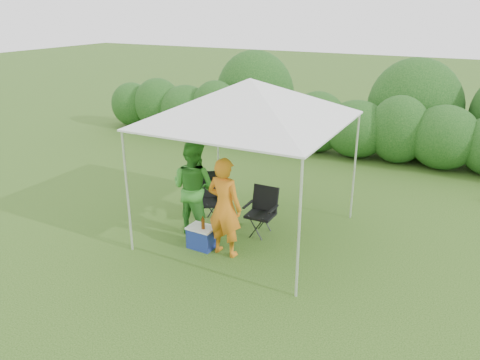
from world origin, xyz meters
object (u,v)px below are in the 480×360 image
at_px(man, 225,207).
at_px(woman, 193,187).
at_px(cooler, 202,237).
at_px(chair_right, 262,208).
at_px(canopy, 250,100).
at_px(chair_left, 214,194).

xyz_separation_m(man, woman, (-0.91, 0.47, 0.02)).
bearing_deg(cooler, chair_right, 57.77).
xyz_separation_m(canopy, woman, (-0.92, -0.40, -1.59)).
height_order(canopy, woman, canopy).
xyz_separation_m(chair_right, woman, (-1.14, -0.52, 0.38)).
bearing_deg(chair_right, canopy, -151.89).
relative_size(chair_left, man, 0.56).
distance_m(man, cooler, 0.80).
distance_m(chair_left, man, 1.38).
xyz_separation_m(chair_right, chair_left, (-1.05, 0.07, 0.05)).
bearing_deg(canopy, chair_left, 167.56).
bearing_deg(man, cooler, 4.56).
distance_m(canopy, man, 1.83).
bearing_deg(cooler, canopy, 64.00).
bearing_deg(chair_left, chair_right, -37.92).
bearing_deg(woman, chair_right, -152.91).
bearing_deg(cooler, chair_left, 111.29).
bearing_deg(chair_right, man, -104.02).
bearing_deg(canopy, cooler, -118.42).
bearing_deg(chair_left, canopy, -46.72).
relative_size(man, woman, 0.98).
height_order(man, woman, woman).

